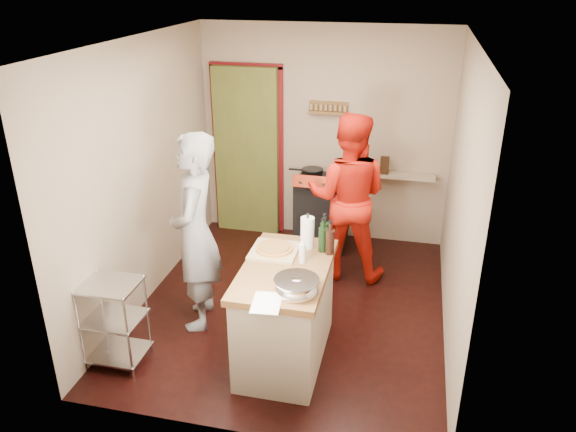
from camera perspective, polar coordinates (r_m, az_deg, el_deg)
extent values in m
plane|color=black|center=(5.80, 0.42, -9.06)|extent=(3.50, 3.50, 0.00)
cube|color=#9F8871|center=(6.84, 3.67, 8.15)|extent=(3.00, 0.04, 2.60)
cube|color=#565B23|center=(7.16, -3.88, 6.79)|extent=(0.80, 0.40, 2.10)
cube|color=maroon|center=(7.23, -7.26, 6.82)|extent=(0.06, 0.06, 2.10)
cube|color=maroon|center=(6.99, -0.72, 6.41)|extent=(0.06, 0.06, 2.10)
cube|color=maroon|center=(6.86, -4.30, 15.03)|extent=(0.90, 0.06, 0.06)
cube|color=brown|center=(6.71, 4.09, 10.47)|extent=(0.46, 0.09, 0.03)
cube|color=brown|center=(6.73, 4.16, 11.04)|extent=(0.46, 0.02, 0.12)
cube|color=olive|center=(6.69, 4.11, 10.92)|extent=(0.42, 0.04, 0.07)
cube|color=#9F8871|center=(6.79, 11.39, 4.03)|extent=(0.80, 0.18, 0.04)
cube|color=black|center=(6.75, 9.78, 5.14)|extent=(0.10, 0.14, 0.22)
cube|color=#9F8871|center=(5.70, -14.46, 4.12)|extent=(0.04, 3.50, 2.60)
cube|color=#9F8871|center=(5.12, 17.09, 1.52)|extent=(0.04, 3.50, 2.60)
cube|color=white|center=(4.89, 0.52, 17.47)|extent=(3.00, 3.50, 0.02)
cube|color=black|center=(6.84, 3.44, 0.13)|extent=(0.60, 0.55, 0.80)
cube|color=black|center=(6.68, 3.53, 3.50)|extent=(0.60, 0.55, 0.06)
cube|color=maroon|center=(6.39, 3.13, 3.40)|extent=(0.60, 0.15, 0.17)
cylinder|color=black|center=(6.80, 2.48, 4.57)|extent=(0.26, 0.26, 0.05)
cylinder|color=silver|center=(5.05, -20.41, -10.98)|extent=(0.02, 0.02, 0.80)
cylinder|color=silver|center=(4.84, -15.93, -11.94)|extent=(0.02, 0.02, 0.80)
cylinder|color=silver|center=(5.30, -18.36, -8.89)|extent=(0.02, 0.02, 0.80)
cylinder|color=silver|center=(5.10, -14.04, -9.69)|extent=(0.02, 0.02, 0.80)
cube|color=silver|center=(5.24, -16.80, -13.06)|extent=(0.48, 0.40, 0.02)
cube|color=silver|center=(5.04, -17.27, -9.87)|extent=(0.48, 0.40, 0.02)
cube|color=silver|center=(4.87, -17.75, -6.64)|extent=(0.48, 0.40, 0.02)
cube|color=#B5AB9A|center=(4.89, -0.27, -10.13)|extent=(0.65, 1.14, 0.84)
cube|color=brown|center=(4.65, -0.28, -5.54)|extent=(0.71, 1.20, 0.06)
cube|color=tan|center=(4.87, -1.38, -3.55)|extent=(0.40, 0.40, 0.02)
cylinder|color=gold|center=(4.86, -1.38, -3.29)|extent=(0.32, 0.32, 0.02)
ellipsoid|color=silver|center=(4.28, 0.87, -7.09)|extent=(0.35, 0.35, 0.11)
cylinder|color=white|center=(4.91, 1.99, -1.68)|extent=(0.12, 0.12, 0.28)
cylinder|color=silver|center=(4.67, 1.47, -3.81)|extent=(0.06, 0.06, 0.17)
cube|color=white|center=(4.18, -2.19, -8.80)|extent=(0.24, 0.32, 0.00)
cylinder|color=black|center=(4.92, 3.71, -1.44)|extent=(0.08, 0.08, 0.31)
cylinder|color=black|center=(4.79, 4.29, -2.19)|extent=(0.08, 0.08, 0.31)
cylinder|color=black|center=(4.83, 3.57, -1.93)|extent=(0.08, 0.08, 0.31)
imported|color=#ABABB0|center=(5.19, -9.41, -1.71)|extent=(0.59, 0.77, 1.88)
imported|color=red|center=(6.01, 6.08, 1.92)|extent=(0.90, 0.70, 1.83)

